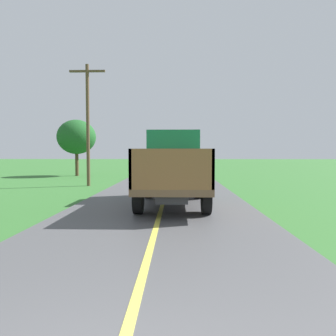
# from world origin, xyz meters

# --- Properties ---
(banana_truck_near) EXTENTS (2.38, 5.82, 2.80)m
(banana_truck_near) POSITION_xyz_m (0.39, 10.34, 1.47)
(banana_truck_near) COLOR #2D2D30
(banana_truck_near) RESTS_ON road_surface
(utility_pole_roadside) EXTENTS (2.11, 0.20, 7.19)m
(utility_pole_roadside) POSITION_xyz_m (-4.77, 16.72, 3.90)
(utility_pole_roadside) COLOR brown
(utility_pole_roadside) RESTS_ON ground
(roadside_tree_near_left) EXTENTS (3.27, 3.27, 4.82)m
(roadside_tree_near_left) POSITION_xyz_m (-8.10, 24.83, 3.34)
(roadside_tree_near_left) COLOR #4C3823
(roadside_tree_near_left) RESTS_ON ground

